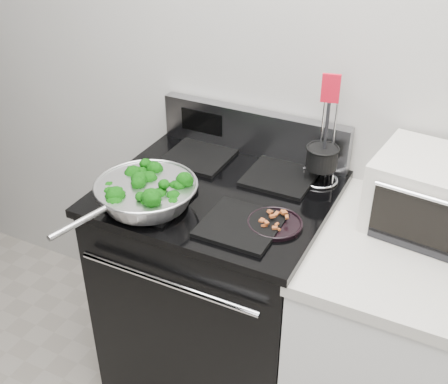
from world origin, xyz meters
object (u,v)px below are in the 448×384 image
Objects in this scene: bacon_plate at (275,221)px; toaster_oven at (441,197)px; utensil_holder at (321,163)px; gas_range at (219,287)px; skillet at (146,193)px.

bacon_plate is 0.40× the size of toaster_oven.
utensil_holder is 0.42m from toaster_oven.
toaster_oven is (0.72, 0.14, 0.55)m from gas_range.
gas_range is 0.56m from bacon_plate.
bacon_plate is (0.43, 0.09, -0.04)m from skillet.
toaster_oven is at bearing 35.50° from skillet.
utensil_holder is 0.91× the size of toaster_oven.
gas_range is 0.92m from toaster_oven.
bacon_plate is at bearing 25.89° from skillet.
toaster_oven is (0.88, 0.35, 0.04)m from skillet.
gas_range reaches higher than skillet.
skillet is 1.20× the size of toaster_oven.
gas_range is 2.76× the size of utensil_holder.
bacon_plate is 0.53m from toaster_oven.
toaster_oven is (0.46, 0.26, 0.07)m from bacon_plate.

